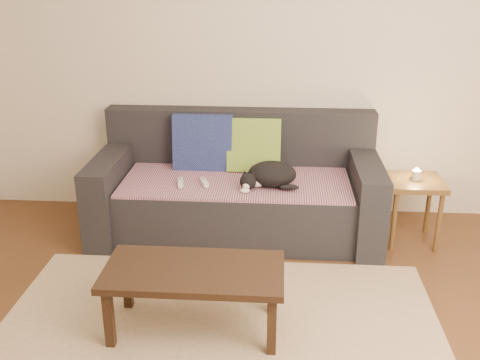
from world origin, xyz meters
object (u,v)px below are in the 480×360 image
object	(u,v)px
wii_remote_a	(180,183)
side_table	(414,191)
sofa	(237,192)
cat	(270,175)
wii_remote_b	(204,182)
coffee_table	(194,277)

from	to	relation	value
wii_remote_a	side_table	xyz separation A→B (m)	(1.68, 0.10, -0.05)
sofa	cat	size ratio (longest dim) A/B	4.94
wii_remote_b	side_table	size ratio (longest dim) A/B	0.31
coffee_table	wii_remote_b	bearing A→B (deg)	94.56
wii_remote_b	side_table	bearing A→B (deg)	-107.05
wii_remote_b	side_table	distance (m)	1.51
wii_remote_b	coffee_table	distance (m)	1.13
sofa	wii_remote_a	xyz separation A→B (m)	(-0.39, -0.21, 0.15)
wii_remote_b	side_table	world-z (taller)	side_table
wii_remote_a	coffee_table	bearing A→B (deg)	-177.19
sofa	cat	xyz separation A→B (m)	(0.25, -0.19, 0.22)
wii_remote_b	coffee_table	size ratio (longest dim) A/B	0.15
side_table	sofa	bearing A→B (deg)	175.18
sofa	side_table	distance (m)	1.30
cat	coffee_table	xyz separation A→B (m)	(-0.38, -1.11, -0.19)
wii_remote_b	coffee_table	xyz separation A→B (m)	(0.09, -1.12, -0.11)
sofa	side_table	size ratio (longest dim) A/B	4.32
wii_remote_a	coffee_table	xyz separation A→B (m)	(0.26, -1.10, -0.11)
sofa	wii_remote_a	distance (m)	0.47
cat	side_table	xyz separation A→B (m)	(1.04, 0.09, -0.13)
sofa	cat	distance (m)	0.39
cat	wii_remote_b	xyz separation A→B (m)	(-0.47, 0.01, -0.07)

